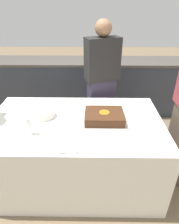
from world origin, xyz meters
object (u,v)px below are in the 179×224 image
Objects in this scene: plate_stack at (43,113)px; wine_glass at (29,124)px; cake at (104,116)px; person_cutting_cake at (102,85)px.

plate_stack is 1.36× the size of wine_glass.
cake is at bearing 19.43° from wine_glass.
cake reaches higher than plate_stack.
plate_stack is 0.14× the size of person_cutting_cake.
person_cutting_cake is (0.00, 0.73, 0.03)m from cake.
cake is 2.53× the size of wine_glass.
wine_glass is 1.17m from person_cutting_cake.
wine_glass is at bearing -99.89° from plate_stack.
person_cutting_cake reaches higher than plate_stack.
person_cutting_cake is (0.67, 0.96, -0.03)m from wine_glass.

